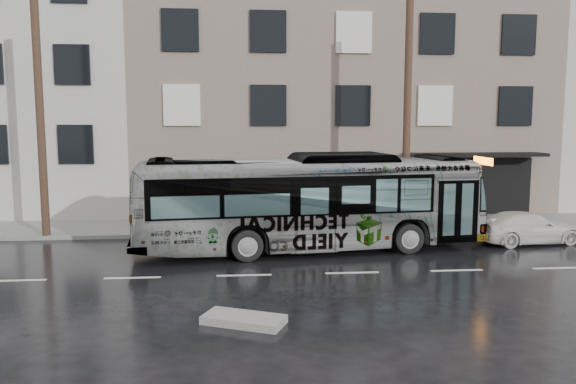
% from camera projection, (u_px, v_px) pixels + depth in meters
% --- Properties ---
extents(ground, '(120.00, 120.00, 0.00)m').
position_uv_depth(ground, '(244.00, 255.00, 18.85)').
color(ground, black).
rests_on(ground, ground).
extents(sidewalk, '(90.00, 3.60, 0.15)m').
position_uv_depth(sidewalk, '(243.00, 227.00, 23.68)').
color(sidewalk, gray).
rests_on(sidewalk, ground).
extents(building_taupe, '(20.00, 12.00, 11.00)m').
position_uv_depth(building_taupe, '(331.00, 103.00, 31.15)').
color(building_taupe, gray).
rests_on(building_taupe, ground).
extents(utility_pole_front, '(0.30, 0.30, 9.00)m').
position_uv_depth(utility_pole_front, '(407.00, 117.00, 22.09)').
color(utility_pole_front, '#503628').
rests_on(utility_pole_front, sidewalk).
extents(utility_pole_rear, '(0.30, 0.30, 9.00)m').
position_uv_depth(utility_pole_rear, '(40.00, 117.00, 20.90)').
color(utility_pole_rear, '#503628').
rests_on(utility_pole_rear, sidewalk).
extents(sign_post, '(0.06, 0.06, 2.40)m').
position_uv_depth(sign_post, '(432.00, 200.00, 22.59)').
color(sign_post, slate).
rests_on(sign_post, sidewalk).
extents(bus, '(12.35, 4.23, 3.37)m').
position_uv_depth(bus, '(309.00, 202.00, 19.48)').
color(bus, '#B2B2B2').
rests_on(bus, ground).
extents(white_sedan, '(4.19, 2.10, 1.17)m').
position_uv_depth(white_sedan, '(527.00, 228.00, 20.69)').
color(white_sedan, silver).
rests_on(white_sedan, ground).
extents(slush_pile, '(1.97, 1.46, 0.18)m').
position_uv_depth(slush_pile, '(244.00, 320.00, 12.43)').
color(slush_pile, gray).
rests_on(slush_pile, ground).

